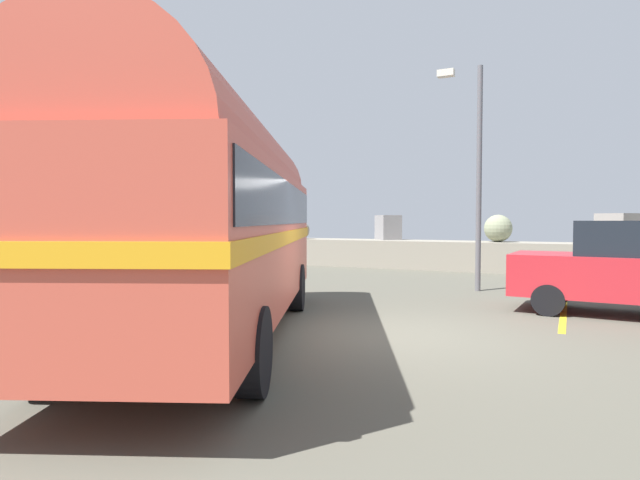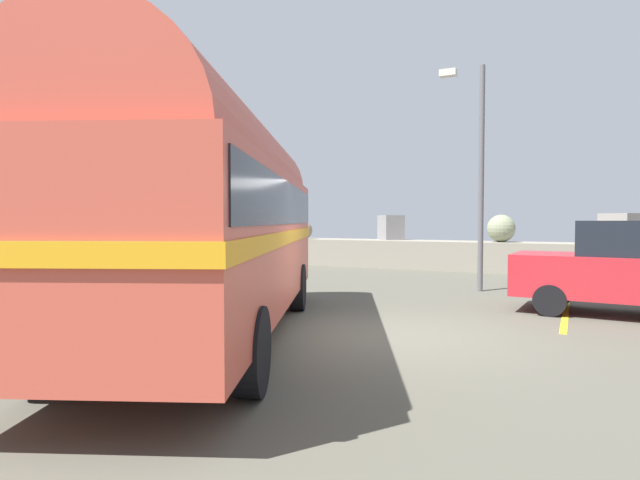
# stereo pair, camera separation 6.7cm
# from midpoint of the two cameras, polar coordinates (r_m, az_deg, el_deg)

# --- Properties ---
(ground) EXTENTS (32.00, 26.00, 0.02)m
(ground) POSITION_cam_midpoint_polar(r_m,az_deg,el_deg) (8.59, 7.36, -10.44)
(ground) COLOR #535145
(breakwater) EXTENTS (31.36, 2.21, 2.12)m
(breakwater) POSITION_cam_midpoint_polar(r_m,az_deg,el_deg) (19.94, 18.55, -1.55)
(breakwater) COLOR gray
(breakwater) RESTS_ON ground
(vintage_coach) EXTENTS (5.65, 8.82, 3.70)m
(vintage_coach) POSITION_cam_midpoint_polar(r_m,az_deg,el_deg) (8.19, -12.20, 3.30)
(vintage_coach) COLOR black
(vintage_coach) RESTS_ON ground
(second_coach) EXTENTS (4.80, 8.91, 3.70)m
(second_coach) POSITION_cam_midpoint_polar(r_m,az_deg,el_deg) (12.80, -29.11, 2.65)
(second_coach) COLOR black
(second_coach) RESTS_ON ground
(parked_car_nearest) EXTENTS (4.21, 1.99, 1.86)m
(parked_car_nearest) POSITION_cam_midpoint_polar(r_m,az_deg,el_deg) (11.63, 30.92, -2.62)
(parked_car_nearest) COLOR black
(parked_car_nearest) RESTS_ON ground
(lamp_post) EXTENTS (1.17, 0.24, 5.93)m
(lamp_post) POSITION_cam_midpoint_polar(r_m,az_deg,el_deg) (14.24, 16.65, 8.07)
(lamp_post) COLOR #5B5B60
(lamp_post) RESTS_ON ground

